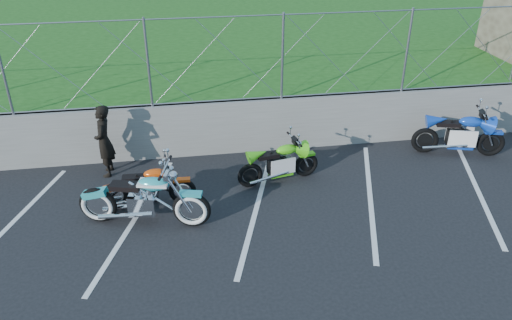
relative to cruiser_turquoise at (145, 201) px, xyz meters
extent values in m
plane|color=black|center=(2.16, -0.76, -0.51)|extent=(90.00, 90.00, 0.00)
cube|color=slate|center=(2.16, 2.74, 0.14)|extent=(30.00, 0.22, 1.30)
cube|color=#1B4E14|center=(2.16, 12.74, 0.14)|extent=(30.00, 20.00, 1.30)
cylinder|color=gray|center=(2.16, 2.74, 2.74)|extent=(28.00, 0.03, 0.03)
cylinder|color=gray|center=(2.16, 2.74, 0.84)|extent=(28.00, 0.03, 0.03)
cube|color=silver|center=(-2.64, 0.24, -0.50)|extent=(1.49, 4.31, 0.01)
cube|color=silver|center=(-0.24, 0.24, -0.50)|extent=(1.49, 4.31, 0.01)
cube|color=silver|center=(2.16, 0.24, -0.50)|extent=(1.49, 4.31, 0.01)
cube|color=silver|center=(4.56, 0.24, -0.50)|extent=(1.49, 4.31, 0.01)
cube|color=silver|center=(6.96, 0.24, -0.50)|extent=(1.49, 4.31, 0.01)
torus|color=black|center=(-0.90, 0.23, -0.14)|extent=(0.74, 0.30, 0.73)
torus|color=black|center=(0.84, -0.21, -0.14)|extent=(0.74, 0.30, 0.73)
cube|color=silver|center=(-0.05, 0.01, -0.06)|extent=(0.57, 0.43, 0.38)
ellipsoid|color=teal|center=(0.19, -0.05, 0.38)|extent=(0.64, 0.41, 0.26)
cube|color=black|center=(-0.33, 0.08, 0.31)|extent=(0.61, 0.40, 0.10)
cube|color=teal|center=(0.84, -0.21, 0.21)|extent=(0.45, 0.27, 0.07)
cylinder|color=silver|center=(0.43, -0.11, 0.74)|extent=(0.23, 0.78, 0.03)
torus|color=black|center=(-0.65, 0.65, -0.23)|extent=(0.56, 0.11, 0.56)
torus|color=black|center=(0.69, 0.62, -0.23)|extent=(0.56, 0.11, 0.56)
cube|color=black|center=(0.00, 0.64, -0.15)|extent=(0.42, 0.26, 0.30)
ellipsoid|color=#D9470C|center=(0.20, 0.63, 0.21)|extent=(0.48, 0.23, 0.21)
cube|color=black|center=(-0.23, 0.64, 0.15)|extent=(0.45, 0.23, 0.08)
cube|color=#D9470C|center=(0.69, 0.62, 0.03)|extent=(0.34, 0.14, 0.05)
cylinder|color=silver|center=(0.39, 0.63, 0.43)|extent=(0.04, 0.65, 0.03)
torus|color=black|center=(2.14, 1.02, -0.23)|extent=(0.57, 0.21, 0.56)
torus|color=black|center=(3.44, 1.28, -0.23)|extent=(0.57, 0.21, 0.56)
cube|color=black|center=(2.77, 1.15, -0.13)|extent=(0.47, 0.34, 0.32)
ellipsoid|color=#50CF19|center=(2.97, 1.19, 0.24)|extent=(0.53, 0.32, 0.22)
cube|color=black|center=(2.53, 1.10, 0.18)|extent=(0.50, 0.31, 0.08)
cube|color=#50CF19|center=(3.44, 1.28, 0.04)|extent=(0.38, 0.21, 0.06)
cylinder|color=silver|center=(3.13, 1.22, 0.46)|extent=(0.16, 0.66, 0.03)
torus|color=black|center=(6.55, 1.93, -0.18)|extent=(0.65, 0.29, 0.65)
torus|color=black|center=(8.02, 1.51, -0.18)|extent=(0.65, 0.29, 0.65)
cube|color=black|center=(7.27, 1.73, -0.08)|extent=(0.56, 0.43, 0.37)
ellipsoid|color=#113AA5|center=(7.50, 1.66, 0.35)|extent=(0.62, 0.41, 0.25)
cube|color=black|center=(7.00, 1.81, 0.28)|extent=(0.59, 0.40, 0.10)
cube|color=#113AA5|center=(8.02, 1.51, 0.12)|extent=(0.44, 0.27, 0.06)
cylinder|color=silver|center=(7.67, 1.61, 0.60)|extent=(0.24, 0.75, 0.03)
imported|color=black|center=(-0.92, 2.09, 0.31)|extent=(0.40, 0.60, 1.64)
camera|label=1|loc=(0.77, -8.08, 5.09)|focal=35.00mm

